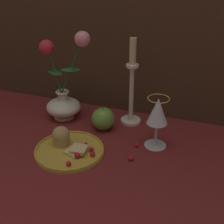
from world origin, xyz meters
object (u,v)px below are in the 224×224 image
at_px(plate_with_pastries, 68,147).
at_px(wine_glass, 158,113).
at_px(candlestick, 132,89).
at_px(apple_beside_vase, 103,119).
at_px(vase, 64,95).

distance_m(plate_with_pastries, wine_glass, 0.30).
height_order(candlestick, apple_beside_vase, candlestick).
height_order(plate_with_pastries, apple_beside_vase, apple_beside_vase).
xyz_separation_m(plate_with_pastries, wine_glass, (0.26, 0.13, 0.10)).
distance_m(vase, apple_beside_vase, 0.18).
xyz_separation_m(vase, apple_beside_vase, (0.17, -0.03, -0.05)).
relative_size(plate_with_pastries, candlestick, 0.68).
bearing_deg(plate_with_pastries, candlestick, 61.84).
relative_size(plate_with_pastries, apple_beside_vase, 2.36).
height_order(plate_with_pastries, candlestick, candlestick).
xyz_separation_m(wine_glass, candlestick, (-0.12, 0.13, 0.01)).
bearing_deg(wine_glass, vase, 168.64).
relative_size(vase, wine_glass, 1.96).
bearing_deg(candlestick, wine_glass, -45.75).
distance_m(plate_with_pastries, candlestick, 0.31).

